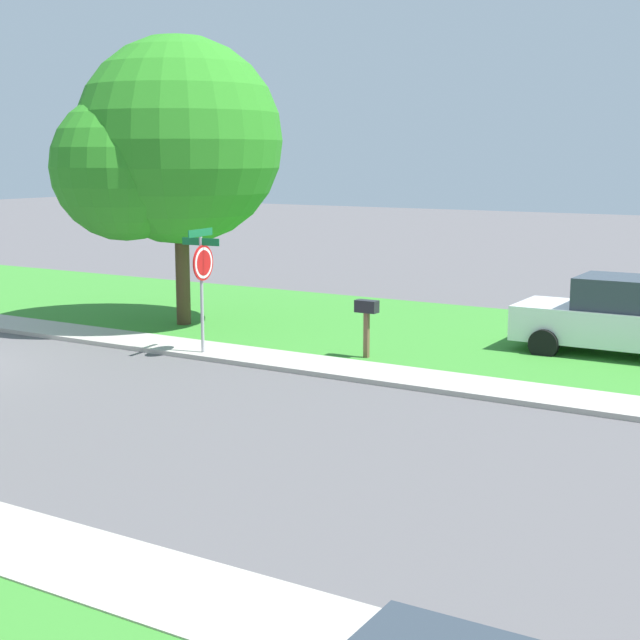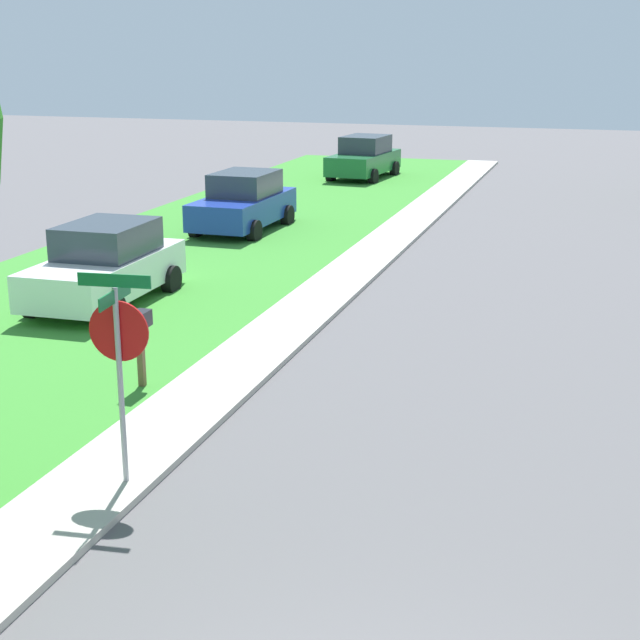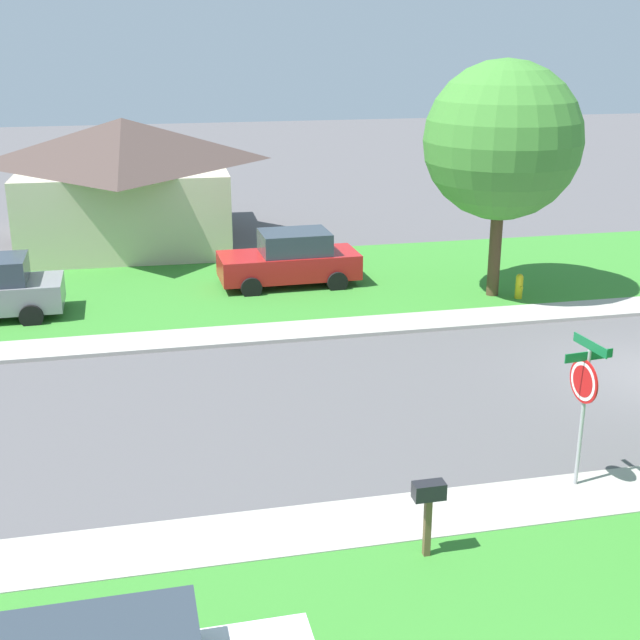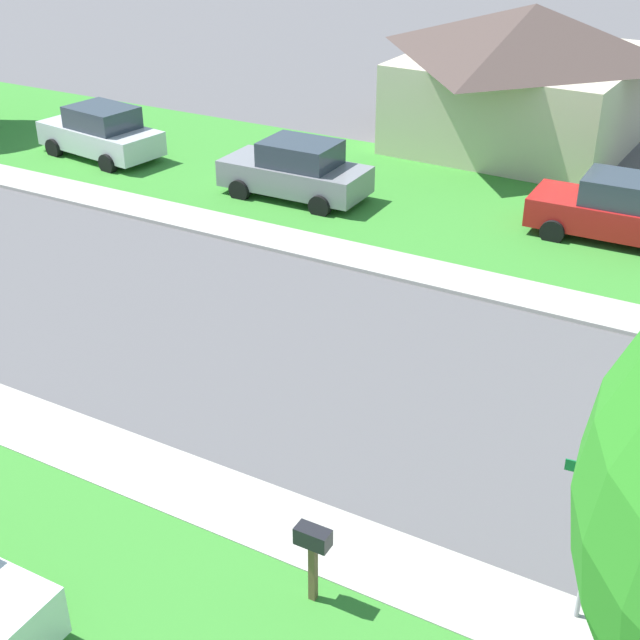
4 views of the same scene
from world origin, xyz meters
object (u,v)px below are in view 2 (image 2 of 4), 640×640
Objects in this scene: stop_sign_far_corner at (119,344)px; car_white_far_down_street at (105,265)px; car_blue_near_corner at (244,203)px; car_green_driveway_right at (364,158)px; mailbox at (140,330)px.

car_white_far_down_street is (-4.57, 7.72, -1.01)m from stop_sign_far_corner.
car_blue_near_corner is at bearing 106.45° from stop_sign_far_corner.
car_green_driveway_right reaches higher than mailbox.
car_white_far_down_street is at bearing -90.83° from car_green_driveway_right.
car_blue_near_corner is (-0.54, -12.09, 0.00)m from car_green_driveway_right.
car_white_far_down_street is 3.30× the size of mailbox.
stop_sign_far_corner is at bearing -73.55° from car_blue_near_corner.
stop_sign_far_corner is 0.62× the size of car_green_driveway_right.
stop_sign_far_corner is 17.03m from car_blue_near_corner.
car_blue_near_corner is at bearing 104.47° from mailbox.
stop_sign_far_corner reaches higher than car_blue_near_corner.
car_green_driveway_right is 12.10m from car_blue_near_corner.
stop_sign_far_corner is 3.63m from mailbox.
stop_sign_far_corner is at bearing -65.93° from mailbox.
stop_sign_far_corner is 9.03m from car_white_far_down_street.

